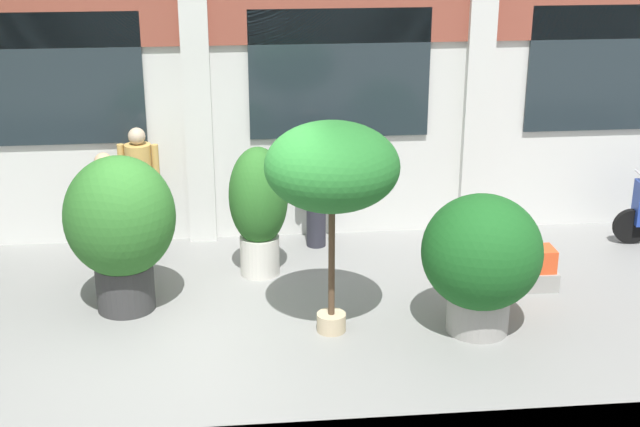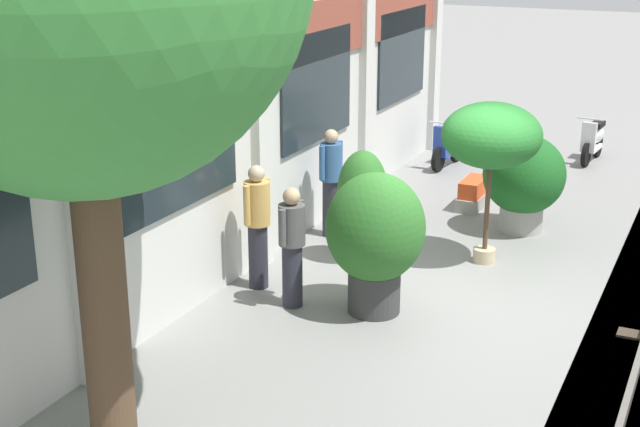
# 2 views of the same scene
# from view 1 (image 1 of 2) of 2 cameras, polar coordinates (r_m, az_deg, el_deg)

# --- Properties ---
(ground_plane) EXTENTS (80.00, 80.00, 0.00)m
(ground_plane) POSITION_cam_1_polar(r_m,az_deg,el_deg) (9.75, -7.77, -7.85)
(ground_plane) COLOR gray
(potted_plant_fluted_column) EXTENTS (0.72, 0.72, 1.64)m
(potted_plant_fluted_column) POSITION_cam_1_polar(r_m,az_deg,el_deg) (10.87, -3.96, 0.71)
(potted_plant_fluted_column) COLOR beige
(potted_plant_fluted_column) RESTS_ON ground
(potted_plant_ribbed_drum) EXTENTS (1.28, 1.28, 1.54)m
(potted_plant_ribbed_drum) POSITION_cam_1_polar(r_m,az_deg,el_deg) (9.60, 10.29, -2.76)
(potted_plant_ribbed_drum) COLOR gray
(potted_plant_ribbed_drum) RESTS_ON ground
(potted_plant_square_trough) EXTENTS (0.87, 0.40, 0.51)m
(potted_plant_square_trough) POSITION_cam_1_polar(r_m,az_deg,el_deg) (10.96, 12.75, -3.51)
(potted_plant_square_trough) COLOR gray
(potted_plant_square_trough) RESTS_ON ground
(potted_plant_tall_urn) EXTENTS (1.40, 1.40, 2.33)m
(potted_plant_tall_urn) POSITION_cam_1_polar(r_m,az_deg,el_deg) (9.09, 0.78, 2.90)
(potted_plant_tall_urn) COLOR tan
(potted_plant_tall_urn) RESTS_ON ground
(potted_plant_glazed_jar) EXTENTS (1.23, 1.23, 1.81)m
(potted_plant_glazed_jar) POSITION_cam_1_polar(r_m,az_deg,el_deg) (10.13, -12.66, -0.65)
(potted_plant_glazed_jar) COLOR #333333
(potted_plant_glazed_jar) RESTS_ON ground
(resident_by_doorway) EXTENTS (0.52, 0.34, 1.69)m
(resident_by_doorway) POSITION_cam_1_polar(r_m,az_deg,el_deg) (11.73, -0.25, 2.09)
(resident_by_doorway) COLOR #282833
(resident_by_doorway) RESTS_ON ground
(resident_watching_tracks) EXTENTS (0.53, 0.34, 1.57)m
(resident_watching_tracks) POSITION_cam_1_polar(r_m,az_deg,el_deg) (11.17, -13.44, 0.19)
(resident_watching_tracks) COLOR #282833
(resident_watching_tracks) RESTS_ON ground
(resident_near_plants) EXTENTS (0.53, 0.34, 1.69)m
(resident_near_plants) POSITION_cam_1_polar(r_m,az_deg,el_deg) (11.75, -11.43, 1.71)
(resident_near_plants) COLOR #282833
(resident_near_plants) RESTS_ON ground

